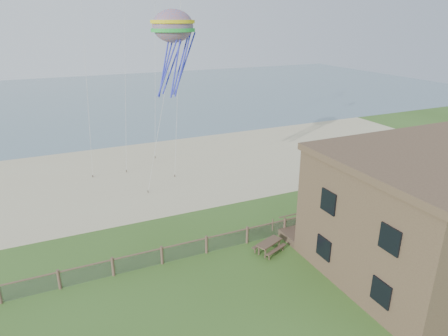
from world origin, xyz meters
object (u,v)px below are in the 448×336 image
(chainlink_fence, at_px, (206,246))
(motel, at_px, (448,212))
(picnic_table, at_px, (269,246))
(octopus_kite, at_px, (174,51))

(chainlink_fence, bearing_deg, motel, -28.30)
(picnic_table, bearing_deg, chainlink_fence, 134.80)
(octopus_kite, bearing_deg, motel, -46.99)
(chainlink_fence, relative_size, octopus_kite, 5.37)
(chainlink_fence, xyz_separation_m, picnic_table, (3.80, -1.59, -0.15))
(chainlink_fence, distance_m, picnic_table, 4.12)
(chainlink_fence, distance_m, octopus_kite, 14.26)
(motel, height_order, octopus_kite, octopus_kite)
(chainlink_fence, relative_size, motel, 2.41)
(octopus_kite, bearing_deg, picnic_table, -69.11)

